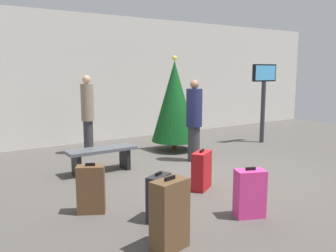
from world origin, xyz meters
name	(u,v)px	position (x,y,z in m)	size (l,w,h in m)	color
ground_plane	(205,172)	(0.00, 0.00, 0.00)	(16.00, 16.00, 0.00)	#514C47
back_wall	(114,79)	(0.00, 4.14, 1.74)	(16.00, 0.20, 3.48)	beige
holiday_tree	(174,101)	(0.59, 1.94, 1.22)	(1.13, 1.13, 2.33)	#4C3319
flight_info_kiosk	(264,90)	(3.17, 1.43, 1.45)	(0.80, 0.13, 2.14)	#333338
waiting_bench	(101,155)	(-1.71, 1.10, 0.35)	(1.34, 0.44, 0.48)	#4C5159
traveller_0	(194,119)	(0.35, 0.84, 0.93)	(0.49, 0.49, 1.77)	#333338
traveller_1	(88,113)	(-1.36, 2.69, 1.00)	(0.34, 0.34, 1.86)	#333338
suitcase_0	(91,189)	(-2.63, -0.70, 0.34)	(0.43, 0.36, 0.71)	brown
suitcase_1	(202,170)	(-0.71, -0.75, 0.32)	(0.49, 0.41, 0.68)	#B2191E
suitcase_2	(250,193)	(-0.88, -2.01, 0.33)	(0.45, 0.36, 0.69)	#E5388C
suitcase_3	(159,197)	(-1.97, -1.42, 0.31)	(0.42, 0.33, 0.65)	#232326
suitcase_4	(170,215)	(-2.29, -2.16, 0.40)	(0.47, 0.33, 0.84)	brown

